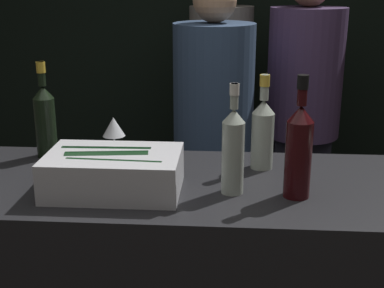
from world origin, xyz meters
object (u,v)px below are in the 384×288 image
(champagne_bottle, at_px, (45,118))
(white_wine_bottle, at_px, (233,148))
(rose_wine_bottle, at_px, (263,131))
(person_blond_tee, at_px, (213,128))
(ice_bin_with_bottles, at_px, (113,170))
(person_grey_polo, at_px, (220,98))
(person_in_hoodie, at_px, (303,107))
(wine_glass, at_px, (114,128))
(red_wine_bottle_black_foil, at_px, (299,148))

(champagne_bottle, distance_m, white_wine_bottle, 0.75)
(rose_wine_bottle, xyz_separation_m, person_blond_tee, (-0.20, 0.83, -0.23))
(ice_bin_with_bottles, relative_size, person_grey_polo, 0.25)
(champagne_bottle, height_order, person_in_hoodie, person_in_hoodie)
(wine_glass, height_order, champagne_bottle, champagne_bottle)
(champagne_bottle, height_order, person_blond_tee, person_blond_tee)
(ice_bin_with_bottles, height_order, white_wine_bottle, white_wine_bottle)
(person_in_hoodie, bearing_deg, wine_glass, -120.22)
(white_wine_bottle, bearing_deg, champagne_bottle, 156.16)
(champagne_bottle, distance_m, person_in_hoodie, 1.57)
(red_wine_bottle_black_foil, height_order, person_blond_tee, person_blond_tee)
(person_in_hoodie, height_order, person_grey_polo, person_in_hoodie)
(white_wine_bottle, bearing_deg, person_in_hoodie, 74.24)
(champagne_bottle, height_order, person_grey_polo, person_grey_polo)
(person_in_hoodie, distance_m, person_blond_tee, 0.61)
(champagne_bottle, bearing_deg, rose_wine_bottle, -5.15)
(wine_glass, height_order, person_in_hoodie, person_in_hoodie)
(ice_bin_with_bottles, xyz_separation_m, champagne_bottle, (-0.32, 0.32, 0.08))
(rose_wine_bottle, relative_size, person_blond_tee, 0.20)
(champagne_bottle, height_order, white_wine_bottle, champagne_bottle)
(wine_glass, relative_size, red_wine_bottle_black_foil, 0.42)
(ice_bin_with_bottles, xyz_separation_m, rose_wine_bottle, (0.47, 0.25, 0.07))
(wine_glass, xyz_separation_m, red_wine_bottle_black_foil, (0.63, -0.31, 0.04))
(champagne_bottle, xyz_separation_m, person_blond_tee, (0.60, 0.76, -0.24))
(wine_glass, xyz_separation_m, person_grey_polo, (0.36, 1.30, -0.17))
(ice_bin_with_bottles, relative_size, wine_glass, 2.64)
(rose_wine_bottle, xyz_separation_m, person_grey_polo, (-0.17, 1.36, -0.19))
(red_wine_bottle_black_foil, relative_size, person_in_hoodie, 0.22)
(wine_glass, relative_size, person_grey_polo, 0.09)
(champagne_bottle, xyz_separation_m, red_wine_bottle_black_foil, (0.88, -0.32, 0.01))
(person_blond_tee, relative_size, person_grey_polo, 0.97)
(white_wine_bottle, relative_size, person_grey_polo, 0.21)
(red_wine_bottle_black_foil, distance_m, white_wine_bottle, 0.20)
(person_blond_tee, bearing_deg, white_wine_bottle, 61.40)
(wine_glass, xyz_separation_m, rose_wine_bottle, (0.54, -0.06, 0.02))
(rose_wine_bottle, bearing_deg, wine_glass, 173.28)
(ice_bin_with_bottles, bearing_deg, rose_wine_bottle, 27.58)
(red_wine_bottle_black_foil, height_order, rose_wine_bottle, red_wine_bottle_black_foil)
(red_wine_bottle_black_foil, xyz_separation_m, rose_wine_bottle, (-0.09, 0.25, -0.02))
(wine_glass, relative_size, rose_wine_bottle, 0.47)
(white_wine_bottle, xyz_separation_m, person_blond_tee, (-0.09, 1.07, -0.24))
(person_in_hoodie, bearing_deg, ice_bin_with_bottles, -111.91)
(ice_bin_with_bottles, bearing_deg, wine_glass, 101.23)
(ice_bin_with_bottles, bearing_deg, red_wine_bottle_black_foil, -0.17)
(white_wine_bottle, distance_m, person_grey_polo, 1.61)
(person_blond_tee, bearing_deg, ice_bin_with_bottles, 41.98)
(rose_wine_bottle, xyz_separation_m, person_in_hoodie, (0.30, 1.18, -0.20))
(ice_bin_with_bottles, distance_m, person_grey_polo, 1.64)
(champagne_bottle, bearing_deg, person_blond_tee, 52.01)
(champagne_bottle, relative_size, person_grey_polo, 0.21)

